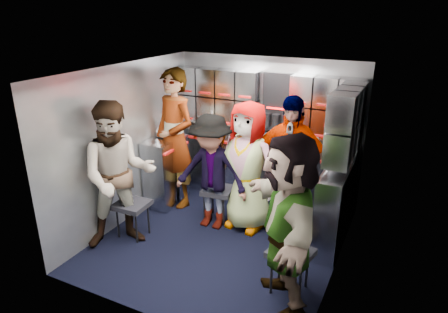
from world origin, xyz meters
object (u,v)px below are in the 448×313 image
at_px(attendant_arc_c, 247,167).
at_px(attendant_arc_a, 119,176).
at_px(jump_seat_center, 252,195).
at_px(jump_seat_near_left, 132,206).
at_px(jump_seat_near_right, 291,255).
at_px(attendant_arc_b, 211,172).
at_px(attendant_arc_d, 289,167).
at_px(attendant_arc_e, 288,223).
at_px(jump_seat_mid_left, 218,192).
at_px(attendant_standing, 175,139).
at_px(jump_seat_mid_right, 291,197).

bearing_deg(attendant_arc_c, attendant_arc_a, -130.71).
xyz_separation_m(attendant_arc_a, attendant_arc_c, (1.19, 1.04, -0.05)).
xyz_separation_m(jump_seat_center, attendant_arc_c, (0.00, -0.18, 0.48)).
height_order(jump_seat_near_left, jump_seat_near_right, jump_seat_near_right).
xyz_separation_m(jump_seat_near_left, attendant_arc_b, (0.78, 0.66, 0.35)).
distance_m(attendant_arc_d, attendant_arc_e, 1.34).
xyz_separation_m(jump_seat_mid_left, jump_seat_center, (0.42, 0.19, -0.04)).
bearing_deg(attendant_standing, attendant_arc_e, -13.30).
height_order(jump_seat_mid_right, jump_seat_near_right, jump_seat_near_right).
bearing_deg(attendant_arc_e, attendant_arc_b, -157.37).
bearing_deg(attendant_arc_e, jump_seat_mid_right, 164.58).
bearing_deg(attendant_arc_a, jump_seat_near_left, 48.77).
relative_size(attendant_arc_d, attendant_arc_e, 1.02).
distance_m(jump_seat_near_right, attendant_arc_b, 1.59).
xyz_separation_m(jump_seat_near_right, attendant_arc_b, (-1.32, 0.81, 0.34)).
bearing_deg(attendant_standing, jump_seat_center, 19.97).
bearing_deg(attendant_arc_d, attendant_arc_e, -73.37).
bearing_deg(jump_seat_center, attendant_standing, -179.58).
bearing_deg(attendant_arc_e, jump_seat_center, -176.96).
height_order(jump_seat_mid_right, attendant_arc_c, attendant_arc_c).
bearing_deg(attendant_arc_c, jump_seat_center, 98.29).
xyz_separation_m(jump_seat_mid_left, attendant_arc_a, (-0.78, -1.02, 0.48)).
bearing_deg(attendant_arc_d, attendant_arc_a, -147.01).
distance_m(jump_seat_mid_right, attendant_arc_c, 0.73).
height_order(jump_seat_mid_left, jump_seat_near_right, jump_seat_near_right).
distance_m(jump_seat_mid_right, attendant_arc_a, 2.20).
bearing_deg(jump_seat_near_left, jump_seat_near_right, -4.00).
xyz_separation_m(jump_seat_mid_left, jump_seat_near_right, (1.32, -0.99, 0.01)).
relative_size(attendant_arc_a, attendant_arc_d, 0.99).
relative_size(jump_seat_near_left, attendant_standing, 0.23).
xyz_separation_m(jump_seat_near_left, attendant_arc_c, (1.19, 0.86, 0.44)).
height_order(jump_seat_near_right, attendant_standing, attendant_standing).
height_order(jump_seat_mid_left, attendant_arc_b, attendant_arc_b).
relative_size(jump_seat_near_left, jump_seat_mid_right, 1.00).
bearing_deg(attendant_arc_b, attendant_arc_a, -134.17).
relative_size(jump_seat_mid_right, attendant_arc_a, 0.26).
distance_m(jump_seat_mid_right, attendant_arc_e, 1.58).
bearing_deg(jump_seat_center, attendant_arc_b, -138.10).
xyz_separation_m(jump_seat_mid_left, attendant_standing, (-0.78, 0.19, 0.58)).
bearing_deg(attendant_arc_b, jump_seat_near_left, -141.03).
xyz_separation_m(jump_seat_center, jump_seat_mid_right, (0.51, 0.09, 0.04)).
relative_size(jump_seat_near_left, attendant_arc_e, 0.26).
relative_size(jump_seat_mid_left, attendant_arc_d, 0.26).
xyz_separation_m(jump_seat_center, attendant_arc_b, (-0.42, -0.37, 0.40)).
relative_size(attendant_arc_a, attendant_arc_b, 1.17).
height_order(attendant_arc_a, attendant_arc_e, attendant_arc_a).
bearing_deg(attendant_arc_d, jump_seat_mid_left, -174.02).
height_order(attendant_standing, attendant_arc_d, attendant_standing).
distance_m(attendant_arc_b, attendant_arc_d, 0.98).
distance_m(jump_seat_mid_left, jump_seat_near_right, 1.65).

